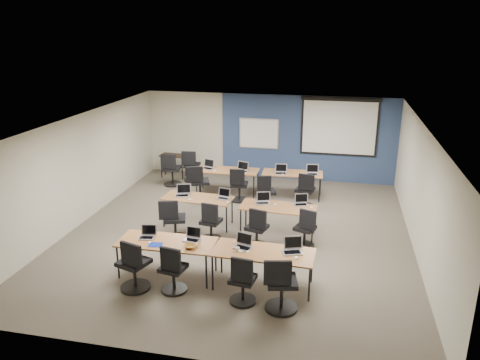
% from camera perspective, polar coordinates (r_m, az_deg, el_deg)
% --- Properties ---
extents(floor, '(8.00, 9.00, 0.02)m').
position_cam_1_polar(floor, '(11.30, -0.17, -6.49)').
color(floor, '#6B6354').
rests_on(floor, ground).
extents(ceiling, '(8.00, 9.00, 0.02)m').
position_cam_1_polar(ceiling, '(10.46, -0.18, 7.05)').
color(ceiling, white).
rests_on(ceiling, ground).
extents(wall_back, '(8.00, 0.04, 2.70)m').
position_cam_1_polar(wall_back, '(15.07, 3.48, 5.30)').
color(wall_back, beige).
rests_on(wall_back, ground).
extents(wall_front, '(8.00, 0.04, 2.70)m').
position_cam_1_polar(wall_front, '(6.84, -8.39, -11.66)').
color(wall_front, beige).
rests_on(wall_front, ground).
extents(wall_left, '(0.04, 9.00, 2.70)m').
position_cam_1_polar(wall_left, '(12.26, -18.77, 1.26)').
color(wall_left, beige).
rests_on(wall_left, ground).
extents(wall_right, '(0.04, 9.00, 2.70)m').
position_cam_1_polar(wall_right, '(10.74, 21.18, -1.39)').
color(wall_right, beige).
rests_on(wall_right, ground).
extents(blue_accent_panel, '(5.50, 0.04, 2.70)m').
position_cam_1_polar(blue_accent_panel, '(14.91, 8.23, 5.00)').
color(blue_accent_panel, '#3D5977').
rests_on(blue_accent_panel, wall_back).
extents(whiteboard, '(1.28, 0.03, 0.98)m').
position_cam_1_polar(whiteboard, '(15.03, 2.31, 5.66)').
color(whiteboard, silver).
rests_on(whiteboard, wall_back).
extents(projector_screen, '(2.40, 0.10, 1.82)m').
position_cam_1_polar(projector_screen, '(14.71, 12.03, 6.74)').
color(projector_screen, black).
rests_on(projector_screen, wall_back).
extents(training_table_front_left, '(1.92, 0.80, 0.73)m').
position_cam_1_polar(training_table_front_left, '(9.35, -8.93, -7.63)').
color(training_table_front_left, '#A26C2E').
rests_on(training_table_front_left, floor).
extents(training_table_front_right, '(1.91, 0.80, 0.73)m').
position_cam_1_polar(training_table_front_right, '(8.86, 2.85, -8.96)').
color(training_table_front_right, olive).
rests_on(training_table_front_right, floor).
extents(training_table_mid_left, '(1.72, 0.72, 0.73)m').
position_cam_1_polar(training_table_mid_left, '(11.54, -5.18, -2.36)').
color(training_table_mid_left, brown).
rests_on(training_table_mid_left, floor).
extents(training_table_mid_right, '(1.78, 0.74, 0.73)m').
position_cam_1_polar(training_table_mid_right, '(10.96, 4.67, -3.49)').
color(training_table_mid_right, brown).
rests_on(training_table_mid_right, floor).
extents(training_table_back_left, '(1.83, 0.76, 0.73)m').
position_cam_1_polar(training_table_back_left, '(13.67, -1.57, 1.06)').
color(training_table_back_left, '#A26A34').
rests_on(training_table_back_left, floor).
extents(training_table_back_right, '(1.72, 0.72, 0.73)m').
position_cam_1_polar(training_table_back_right, '(13.48, 6.41, 0.69)').
color(training_table_back_right, brown).
rests_on(training_table_back_right, floor).
extents(laptop_0, '(0.31, 0.26, 0.23)m').
position_cam_1_polar(laptop_0, '(9.55, -11.21, -6.53)').
color(laptop_0, '#9FA0AA').
rests_on(laptop_0, training_table_front_left).
extents(mouse_0, '(0.08, 0.10, 0.03)m').
position_cam_1_polar(mouse_0, '(9.32, -10.99, -7.48)').
color(mouse_0, white).
rests_on(mouse_0, training_table_front_left).
extents(task_chair_0, '(0.59, 0.57, 1.05)m').
position_cam_1_polar(task_chair_0, '(9.07, -12.82, -10.56)').
color(task_chair_0, black).
rests_on(task_chair_0, floor).
extents(laptop_1, '(0.31, 0.26, 0.24)m').
position_cam_1_polar(laptop_1, '(9.32, -5.81, -6.90)').
color(laptop_1, '#AAA9B4').
rests_on(laptop_1, training_table_front_left).
extents(mouse_1, '(0.07, 0.10, 0.03)m').
position_cam_1_polar(mouse_1, '(9.13, -5.42, -7.78)').
color(mouse_1, white).
rests_on(mouse_1, training_table_front_left).
extents(task_chair_1, '(0.49, 0.49, 0.98)m').
position_cam_1_polar(task_chair_1, '(8.89, -8.18, -11.14)').
color(task_chair_1, black).
rests_on(task_chair_1, floor).
extents(laptop_2, '(0.33, 0.28, 0.25)m').
position_cam_1_polar(laptop_2, '(8.98, 0.42, -7.81)').
color(laptop_2, '#ADADAE').
rests_on(laptop_2, training_table_front_right).
extents(mouse_2, '(0.06, 0.09, 0.03)m').
position_cam_1_polar(mouse_2, '(8.81, 0.93, -8.73)').
color(mouse_2, white).
rests_on(mouse_2, training_table_front_right).
extents(task_chair_2, '(0.48, 0.48, 0.97)m').
position_cam_1_polar(task_chair_2, '(8.47, 0.31, -12.55)').
color(task_chair_2, black).
rests_on(task_chair_2, floor).
extents(laptop_3, '(0.36, 0.30, 0.27)m').
position_cam_1_polar(laptop_3, '(8.87, 6.43, -8.26)').
color(laptop_3, '#ABABAB').
rests_on(laptop_3, training_table_front_right).
extents(mouse_3, '(0.08, 0.11, 0.04)m').
position_cam_1_polar(mouse_3, '(8.65, 6.86, -9.39)').
color(mouse_3, white).
rests_on(mouse_3, training_table_front_right).
extents(task_chair_3, '(0.58, 0.58, 1.05)m').
position_cam_1_polar(task_chair_3, '(8.30, 4.98, -13.03)').
color(task_chair_3, black).
rests_on(task_chair_3, floor).
extents(laptop_4, '(0.35, 0.30, 0.27)m').
position_cam_1_polar(laptop_4, '(11.69, -6.99, -1.55)').
color(laptop_4, '#ACACB3').
rests_on(laptop_4, training_table_mid_left).
extents(mouse_4, '(0.08, 0.11, 0.04)m').
position_cam_1_polar(mouse_4, '(11.39, -6.16, -2.36)').
color(mouse_4, white).
rests_on(mouse_4, training_table_mid_left).
extents(task_chair_4, '(0.56, 0.54, 1.02)m').
position_cam_1_polar(task_chair_4, '(10.90, -8.10, -5.22)').
color(task_chair_4, black).
rests_on(task_chair_4, floor).
extents(laptop_5, '(0.30, 0.26, 0.23)m').
position_cam_1_polar(laptop_5, '(11.42, -2.01, -1.95)').
color(laptop_5, '#B5B5B5').
rests_on(laptop_5, training_table_mid_left).
extents(mouse_5, '(0.08, 0.11, 0.04)m').
position_cam_1_polar(mouse_5, '(11.15, -1.50, -2.71)').
color(mouse_5, white).
rests_on(mouse_5, training_table_mid_left).
extents(task_chair_5, '(0.48, 0.48, 0.97)m').
position_cam_1_polar(task_chair_5, '(10.78, -3.58, -5.48)').
color(task_chair_5, black).
rests_on(task_chair_5, floor).
extents(laptop_6, '(0.33, 0.28, 0.25)m').
position_cam_1_polar(laptop_6, '(11.13, 2.80, -2.49)').
color(laptop_6, silver).
rests_on(laptop_6, training_table_mid_right).
extents(mouse_6, '(0.07, 0.10, 0.03)m').
position_cam_1_polar(mouse_6, '(11.04, 4.32, -3.00)').
color(mouse_6, white).
rests_on(mouse_6, training_table_mid_right).
extents(task_chair_6, '(0.50, 0.49, 0.97)m').
position_cam_1_polar(task_chair_6, '(10.44, 2.08, -6.28)').
color(task_chair_6, black).
rests_on(task_chair_6, floor).
extents(laptop_7, '(0.32, 0.27, 0.24)m').
position_cam_1_polar(laptop_7, '(11.12, 7.45, -2.67)').
color(laptop_7, '#ADADB9').
rests_on(laptop_7, training_table_mid_right).
extents(mouse_7, '(0.06, 0.09, 0.03)m').
position_cam_1_polar(mouse_7, '(10.97, 8.72, -3.30)').
color(mouse_7, white).
rests_on(mouse_7, training_table_mid_right).
extents(task_chair_7, '(0.49, 0.47, 0.95)m').
position_cam_1_polar(task_chair_7, '(10.56, 7.97, -6.23)').
color(task_chair_7, black).
rests_on(task_chair_7, floor).
extents(laptop_8, '(0.34, 0.29, 0.26)m').
position_cam_1_polar(laptop_8, '(13.82, -3.89, 1.69)').
color(laptop_8, '#B5B6BD').
rests_on(laptop_8, training_table_back_left).
extents(mouse_8, '(0.07, 0.10, 0.03)m').
position_cam_1_polar(mouse_8, '(13.54, -3.14, 1.12)').
color(mouse_8, white).
rests_on(mouse_8, training_table_back_left).
extents(task_chair_8, '(0.60, 0.58, 1.05)m').
position_cam_1_polar(task_chair_8, '(13.23, -5.04, -0.73)').
color(task_chair_8, black).
rests_on(task_chair_8, floor).
extents(laptop_9, '(0.35, 0.30, 0.26)m').
position_cam_1_polar(laptop_9, '(13.53, 0.29, 1.36)').
color(laptop_9, '#BABABF').
rests_on(laptop_9, training_table_back_left).
extents(mouse_9, '(0.08, 0.10, 0.03)m').
position_cam_1_polar(mouse_9, '(13.35, 0.70, 0.88)').
color(mouse_9, white).
rests_on(mouse_9, training_table_back_left).
extents(task_chair_9, '(0.51, 0.51, 0.99)m').
position_cam_1_polar(task_chair_9, '(13.14, -0.15, -0.94)').
color(task_chair_9, black).
rests_on(task_chair_9, floor).
extents(laptop_10, '(0.33, 0.28, 0.25)m').
position_cam_1_polar(laptop_10, '(13.38, 4.99, 1.09)').
color(laptop_10, '#B1B1B3').
rests_on(laptop_10, training_table_back_right).
extents(mouse_10, '(0.06, 0.09, 0.03)m').
position_cam_1_polar(mouse_10, '(13.27, 5.24, 0.69)').
color(mouse_10, white).
rests_on(mouse_10, training_table_back_right).
extents(task_chair_10, '(0.49, 0.47, 0.95)m').
position_cam_1_polar(task_chair_10, '(12.69, 3.23, -1.77)').
color(task_chair_10, black).
rests_on(task_chair_10, floor).
extents(laptop_11, '(0.35, 0.30, 0.26)m').
position_cam_1_polar(laptop_11, '(13.41, 8.79, 0.99)').
color(laptop_11, '#ABAAB0').
rests_on(laptop_11, training_table_back_right).
extents(mouse_11, '(0.09, 0.11, 0.03)m').
position_cam_1_polar(mouse_11, '(13.22, 8.99, 0.48)').
color(mouse_11, white).
rests_on(mouse_11, training_table_back_right).
extents(task_chair_11, '(0.53, 0.53, 1.01)m').
position_cam_1_polar(task_chair_11, '(12.80, 7.94, -1.61)').
color(task_chair_11, black).
rests_on(task_chair_11, floor).
extents(blue_mousepad, '(0.28, 0.24, 0.01)m').
position_cam_1_polar(blue_mousepad, '(9.23, -10.27, -7.77)').
color(blue_mousepad, '#0C2296').
rests_on(blue_mousepad, training_table_front_left).
extents(snack_bowl, '(0.25, 0.25, 0.06)m').
position_cam_1_polar(snack_bowl, '(9.02, -6.11, -8.04)').
color(snack_bowl, brown).
rests_on(snack_bowl, training_table_front_left).
extents(snack_plate, '(0.18, 0.18, 0.01)m').
position_cam_1_polar(snack_plate, '(8.88, 0.12, -8.53)').
color(snack_plate, white).
rests_on(snack_plate, training_table_front_right).
extents(coffee_cup, '(0.08, 0.08, 0.06)m').
position_cam_1_polar(coffee_cup, '(8.82, -0.31, -8.47)').
color(coffee_cup, white).
rests_on(coffee_cup, snack_plate).
extents(utility_table, '(0.83, 0.46, 0.75)m').
position_cam_1_polar(utility_table, '(15.37, -8.15, 2.67)').
color(utility_table, black).
rests_on(utility_table, floor).
extents(spare_chair_a, '(0.55, 0.55, 1.03)m').
position_cam_1_polar(spare_chair_a, '(14.90, -5.94, 1.40)').
color(spare_chair_a, black).
rests_on(spare_chair_a, floor).
extents(spare_chair_b, '(0.56, 0.56, 1.04)m').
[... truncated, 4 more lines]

